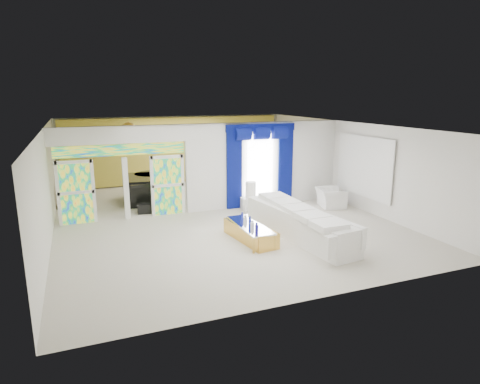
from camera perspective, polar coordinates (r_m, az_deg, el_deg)
name	(u,v)px	position (r m, az deg, el deg)	size (l,w,h in m)	color
floor	(218,217)	(13.69, -3.02, -3.51)	(12.00, 12.00, 0.00)	#B7AF9E
dividing_wall	(265,164)	(15.03, 3.49, 3.89)	(5.70, 0.18, 3.00)	white
dividing_header	(120,135)	(13.55, -16.16, 7.58)	(4.30, 0.18, 0.55)	white
stained_panel_left	(76,192)	(13.75, -21.60, -0.06)	(0.95, 0.04, 2.00)	#994C3F
stained_panel_right	(168,185)	(14.02, -9.91, 0.93)	(0.95, 0.04, 2.00)	#994C3F
stained_transom	(121,150)	(13.60, -16.03, 5.59)	(4.00, 0.05, 0.35)	#994C3F
window_pane	(260,166)	(14.85, 2.77, 3.58)	(1.00, 0.02, 2.30)	white
blue_drape_left	(234,169)	(14.45, -0.81, 3.12)	(0.55, 0.10, 2.80)	#031248
blue_drape_right	(285,166)	(15.26, 6.24, 3.59)	(0.55, 0.10, 2.80)	#031248
blue_pelmet	(261,127)	(14.65, 2.88, 8.85)	(2.60, 0.12, 0.25)	#031248
wall_mirror	(364,166)	(14.79, 16.69, 3.39)	(0.04, 2.70, 1.90)	white
gold_curtains	(176,150)	(18.95, -8.81, 5.72)	(9.70, 0.12, 2.90)	gold
white_sofa	(299,224)	(11.79, 8.06, -4.41)	(0.89, 4.14, 0.79)	white
coffee_table	(250,233)	(11.53, 1.41, -5.62)	(0.65, 1.96, 0.44)	gold
console_table	(258,203)	(14.68, 2.54, -1.50)	(1.24, 0.39, 0.41)	white
table_lamp	(251,190)	(14.45, 1.48, 0.29)	(0.36, 0.36, 0.58)	white
armchair	(330,198)	(15.22, 12.33, -0.76)	(1.03, 0.90, 0.67)	white
grand_piano	(144,189)	(15.97, -13.09, 0.39)	(1.44, 1.89, 0.96)	black
piano_bench	(152,208)	(14.51, -12.06, -2.16)	(0.95, 0.37, 0.32)	black
tv_console	(67,196)	(16.04, -22.67, -0.55)	(0.55, 0.50, 0.80)	#A68453
chandelier	(129,130)	(15.99, -15.05, 8.18)	(0.60, 0.60, 0.60)	gold
decanters	(250,223)	(11.38, 1.32, -4.24)	(0.16, 1.21, 0.22)	white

